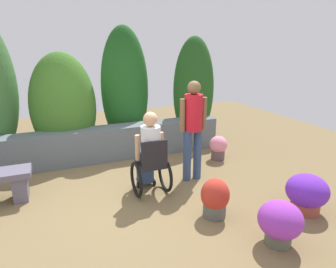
% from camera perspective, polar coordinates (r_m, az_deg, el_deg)
% --- Properties ---
extents(ground_plane, '(12.64, 12.64, 0.00)m').
position_cam_1_polar(ground_plane, '(4.62, -8.96, -12.73)').
color(ground_plane, olive).
extents(stone_retaining_wall, '(5.16, 0.43, 0.68)m').
position_cam_1_polar(stone_retaining_wall, '(6.09, -13.11, -1.97)').
color(stone_retaining_wall, slate).
rests_on(stone_retaining_wall, ground).
extents(hedge_backdrop, '(5.67, 1.11, 3.02)m').
position_cam_1_polar(hedge_backdrop, '(6.35, -18.96, 7.55)').
color(hedge_backdrop, '#3B6B35').
rests_on(hedge_backdrop, ground).
extents(person_in_wheelchair, '(0.53, 0.66, 1.33)m').
position_cam_1_polar(person_in_wheelchair, '(4.56, -3.54, -4.27)').
color(person_in_wheelchair, black).
rests_on(person_in_wheelchair, ground).
extents(person_standing_companion, '(0.49, 0.30, 1.72)m').
position_cam_1_polar(person_standing_companion, '(4.92, 4.90, 1.87)').
color(person_standing_companion, '#334970').
rests_on(person_standing_companion, ground).
extents(flower_pot_purple_near, '(0.39, 0.39, 0.55)m').
position_cam_1_polar(flower_pot_purple_near, '(4.13, 9.11, -12.21)').
color(flower_pot_purple_near, '#575953').
rests_on(flower_pot_purple_near, ground).
extents(flower_pot_terracotta_by_wall, '(0.52, 0.52, 0.55)m').
position_cam_1_polar(flower_pot_terracotta_by_wall, '(3.80, 20.94, -15.73)').
color(flower_pot_terracotta_by_wall, '#565849').
rests_on(flower_pot_terracotta_by_wall, ground).
extents(flower_pot_red_accent, '(0.36, 0.36, 0.50)m').
position_cam_1_polar(flower_pot_red_accent, '(6.09, 9.74, -2.51)').
color(flower_pot_red_accent, '#5D474B').
rests_on(flower_pot_red_accent, ground).
extents(flower_pot_small_foreground, '(0.58, 0.58, 0.56)m').
position_cam_1_polar(flower_pot_small_foreground, '(4.61, 25.38, -10.36)').
color(flower_pot_small_foreground, '#9D4538').
rests_on(flower_pot_small_foreground, ground).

